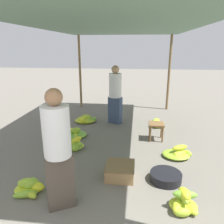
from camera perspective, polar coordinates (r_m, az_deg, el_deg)
The scene contains 15 objects.
canopy_post_back_left at distance 7.76m, azimuth -8.35°, elevation 10.22°, with size 0.08×0.08×2.46m, color olive.
canopy_post_back_right at distance 7.58m, azimuth 14.69°, elevation 9.71°, with size 0.08×0.08×2.46m, color olive.
canopy_tarp at distance 4.76m, azimuth 1.01°, elevation 21.51°, with size 3.42×5.88×0.04m, color #567A60.
vendor_foreground at distance 2.87m, azimuth -13.98°, elevation -9.42°, with size 0.46×0.46×1.62m.
stool at distance 5.12m, azimuth 11.50°, elevation -3.72°, with size 0.34×0.34×0.40m.
basin_black at distance 3.77m, azimuth 13.85°, elevation -16.10°, with size 0.51×0.51×0.14m.
banana_pile_left_0 at distance 3.64m, azimuth -20.63°, elevation -17.96°, with size 0.47×0.52×0.22m.
banana_pile_left_1 at distance 4.72m, azimuth -9.52°, elevation -8.39°, with size 0.39×0.45×0.25m.
banana_pile_left_2 at distance 5.36m, azimuth -9.91°, elevation -5.64°, with size 0.62×0.53×0.23m.
banana_pile_left_3 at distance 6.33m, azimuth -6.95°, elevation -1.96°, with size 0.64×0.59×0.18m.
banana_pile_right_0 at distance 6.03m, azimuth 11.74°, elevation -2.90°, with size 0.42×0.51×0.23m.
banana_pile_right_1 at distance 3.25m, azimuth 18.15°, elevation -21.57°, with size 0.39×0.38×0.30m.
banana_pile_right_2 at distance 4.54m, azimuth 16.81°, elevation -10.33°, with size 0.60×0.46×0.24m.
crate_near at distance 3.73m, azimuth 2.10°, elevation -15.12°, with size 0.47×0.47×0.23m.
shopper_walking_mid at distance 6.02m, azimuth 0.85°, elevation 4.74°, with size 0.45×0.45×1.61m.
Camera 1 is at (0.47, -1.68, 2.08)m, focal length 35.00 mm.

